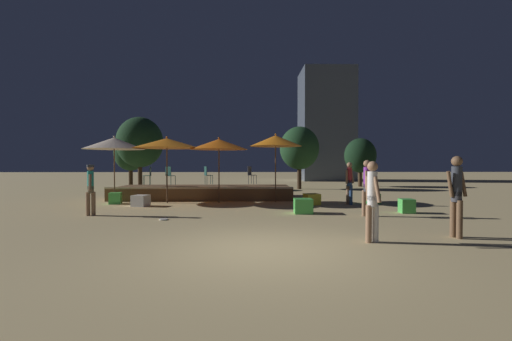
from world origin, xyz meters
name	(u,v)px	position (x,y,z in m)	size (l,w,h in m)	color
ground_plane	(261,250)	(0.00, 0.00, 0.00)	(120.00, 120.00, 0.00)	tan
wooden_deck	(204,192)	(-2.43, 10.14, 0.28)	(8.37, 3.18, 0.64)	brown
patio_umbrella_0	(219,144)	(-1.52, 8.10, 2.51)	(2.48, 2.48, 2.82)	brown
patio_umbrella_1	(114,143)	(-6.09, 8.36, 2.56)	(2.58, 2.58, 2.90)	brown
patio_umbrella_2	(167,143)	(-3.74, 8.04, 2.56)	(2.81, 2.81, 2.85)	brown
patio_umbrella_3	(276,141)	(0.93, 8.28, 2.68)	(2.29, 2.29, 3.00)	brown
cube_seat_0	(372,198)	(5.00, 7.74, 0.21)	(0.59, 0.59, 0.41)	#4CC651
cube_seat_1	(141,201)	(-4.52, 6.95, 0.22)	(0.68, 0.68, 0.44)	white
cube_seat_2	(407,206)	(5.16, 4.90, 0.24)	(0.48, 0.48, 0.48)	#4CC651
cube_seat_3	(115,198)	(-5.82, 7.76, 0.24)	(0.54, 0.54, 0.47)	#4CC651
cube_seat_4	(312,199)	(2.34, 7.25, 0.23)	(0.68, 0.68, 0.45)	yellow
cube_seat_5	(303,206)	(1.61, 4.90, 0.25)	(0.62, 0.62, 0.50)	#4CC651
person_0	(367,185)	(3.54, 4.22, 0.99)	(0.29, 0.45, 1.80)	#997051
person_1	(457,192)	(4.48, 1.01, 1.04)	(0.57, 0.31, 1.86)	brown
person_2	(349,182)	(3.88, 7.27, 0.95)	(0.44, 0.32, 1.74)	#997051
person_3	(91,187)	(-5.36, 4.54, 0.92)	(0.28, 0.50, 1.65)	#997051
person_4	(372,198)	(2.41, 0.62, 0.95)	(0.29, 0.52, 1.74)	#997051
bistro_chair_0	(251,173)	(-0.13, 10.96, 1.18)	(0.47, 0.46, 0.90)	#47474C
bistro_chair_1	(149,174)	(-5.18, 10.34, 1.18)	(0.41, 0.40, 0.90)	#1E4C47
bistro_chair_2	(169,174)	(-4.11, 10.12, 1.18)	(0.47, 0.47, 0.90)	#1E4C47
bistro_chair_3	(207,173)	(-2.35, 10.70, 1.18)	(0.46, 0.45, 0.90)	#1E4C47
frisbee_disc	(163,219)	(-2.79, 3.62, 0.02)	(0.25, 0.25, 0.03)	white
background_tree_0	(299,148)	(3.10, 15.88, 2.69)	(2.58, 2.58, 4.12)	#3D2B1C
background_tree_1	(360,156)	(7.90, 18.19, 2.27)	(2.28, 2.28, 3.53)	#3D2B1C
background_tree_2	(131,153)	(-8.53, 17.51, 2.41)	(2.27, 2.27, 3.67)	#3D2B1C
background_tree_3	(140,142)	(-7.47, 16.22, 3.09)	(3.03, 3.03, 4.76)	#3D2B1C
distant_building	(326,126)	(7.48, 27.63, 5.47)	(5.01, 4.82, 10.95)	#4C5666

